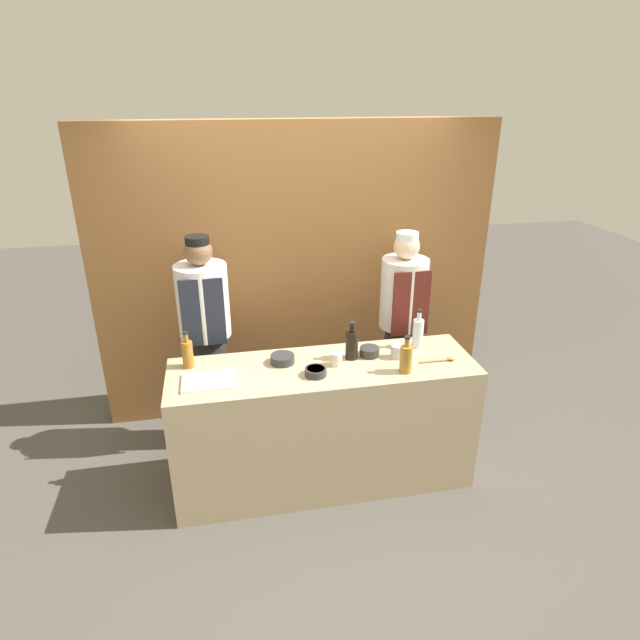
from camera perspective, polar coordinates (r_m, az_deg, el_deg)
name	(u,v)px	position (r m, az deg, el deg)	size (l,w,h in m)	color
ground_plane	(323,477)	(4.06, 0.35, -16.38)	(14.00, 14.00, 0.00)	#4C4742
cabinet_wall	(297,273)	(4.42, -2.45, 4.99)	(3.23, 0.18, 2.40)	brown
counter	(323,424)	(3.78, 0.37, -11.05)	(2.04, 0.62, 0.92)	tan
sauce_bowl_green	(316,371)	(3.42, -0.47, -5.50)	(0.14, 0.14, 0.05)	#2D2D2D
sauce_bowl_brown	(370,351)	(3.68, 5.31, -3.32)	(0.14, 0.14, 0.06)	#2D2D2D
sauce_bowl_white	(282,359)	(3.58, -4.03, -4.12)	(0.16, 0.16, 0.06)	#2D2D2D
cutting_board	(208,381)	(3.43, -11.84, -6.38)	(0.32, 0.24, 0.02)	white
bottle_clear	(418,332)	(3.82, 10.40, -1.30)	(0.08, 0.08, 0.28)	silver
bottle_soy	(352,344)	(3.60, 3.41, -2.60)	(0.08, 0.08, 0.27)	black
bottle_amber	(188,353)	(3.60, -13.95, -3.47)	(0.07, 0.07, 0.25)	#9E661E
bottle_vinegar	(406,358)	(3.48, 9.15, -4.03)	(0.08, 0.08, 0.25)	olive
cup_cream	(336,359)	(3.54, 1.75, -4.13)	(0.08, 0.08, 0.09)	silver
cup_steel	(397,351)	(3.67, 8.25, -3.34)	(0.09, 0.09, 0.09)	#B7B7BC
wooden_spoon	(443,360)	(3.69, 12.96, -4.13)	(0.25, 0.04, 0.03)	#B2844C
chef_left	(206,338)	(4.06, -12.03, -1.86)	(0.38, 0.38, 1.67)	#28282D
chef_right	(402,325)	(4.30, 8.70, -0.48)	(0.36, 0.36, 1.62)	#28282D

